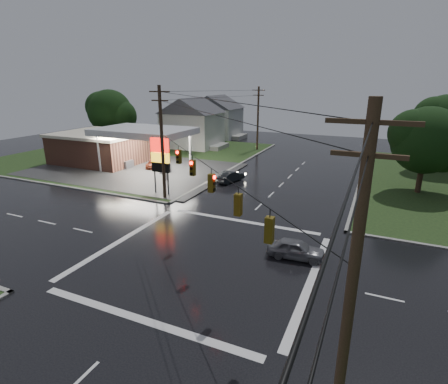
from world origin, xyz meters
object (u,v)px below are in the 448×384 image
at_px(car_north, 230,176).
at_px(car_crossing, 296,249).
at_px(house_near, 192,122).
at_px(tree_nw_behind, 111,112).
at_px(utility_pole_se, 351,292).
at_px(pylon_sign, 160,157).
at_px(utility_pole_nw, 162,142).
at_px(tree_ne_near, 428,141).
at_px(gas_station, 108,145).
at_px(house_far, 216,116).
at_px(tree_ne_far, 446,123).
at_px(car_pump, 156,162).
at_px(utility_pole_n, 258,118).

xyz_separation_m(car_north, car_crossing, (11.30, -15.23, 0.00)).
height_order(house_near, tree_nw_behind, tree_nw_behind).
distance_m(utility_pole_se, tree_nw_behind, 58.64).
height_order(pylon_sign, car_crossing, pylon_sign).
height_order(utility_pole_nw, car_north, utility_pole_nw).
bearing_deg(tree_ne_near, car_crossing, -113.94).
xyz_separation_m(gas_station, tree_nw_behind, (-8.17, 10.29, 3.63)).
height_order(utility_pole_nw, tree_ne_near, utility_pole_nw).
distance_m(pylon_sign, house_far, 39.21).
distance_m(gas_station, tree_ne_far, 45.29).
bearing_deg(tree_nw_behind, car_north, -23.66).
relative_size(house_near, tree_ne_far, 1.13).
height_order(house_far, car_pump, house_far).
bearing_deg(pylon_sign, tree_nw_behind, 140.13).
relative_size(utility_pole_se, tree_nw_behind, 1.10).
bearing_deg(tree_ne_near, pylon_sign, -154.99).
distance_m(utility_pole_n, tree_nw_behind, 25.63).
relative_size(utility_pole_nw, utility_pole_n, 1.05).
height_order(tree_nw_behind, car_crossing, tree_nw_behind).
relative_size(gas_station, house_near, 2.37).
distance_m(gas_station, pylon_sign, 17.81).
bearing_deg(car_north, utility_pole_nw, 81.31).
relative_size(utility_pole_n, house_far, 0.95).
relative_size(car_north, car_crossing, 1.03).
bearing_deg(car_pump, car_crossing, -54.05).
bearing_deg(utility_pole_se, car_crossing, 108.53).
bearing_deg(gas_station, car_pump, 5.73).
bearing_deg(tree_nw_behind, house_near, 24.98).
relative_size(tree_ne_far, car_north, 2.49).
bearing_deg(gas_station, house_near, 73.83).
bearing_deg(house_far, utility_pole_n, -38.77).
height_order(utility_pole_nw, car_crossing, utility_pole_nw).
distance_m(gas_station, house_far, 28.61).
bearing_deg(tree_ne_far, tree_ne_near, -104.07).
relative_size(utility_pole_se, car_pump, 2.32).
distance_m(gas_station, house_near, 17.07).
xyz_separation_m(house_near, car_north, (15.13, -18.28, -3.76)).
bearing_deg(utility_pole_nw, house_near, 113.37).
height_order(house_far, tree_ne_far, tree_ne_far).
distance_m(house_far, tree_ne_near, 44.50).
xyz_separation_m(utility_pole_nw, house_near, (-11.45, 26.50, -1.32)).
xyz_separation_m(gas_station, pylon_sign, (15.18, -9.20, 1.46)).
relative_size(utility_pole_nw, house_far, 1.00).
bearing_deg(car_pump, tree_ne_near, -13.99).
height_order(pylon_sign, house_far, house_far).
bearing_deg(tree_nw_behind, tree_ne_near, -9.47).
distance_m(tree_nw_behind, car_crossing, 48.31).
xyz_separation_m(house_far, tree_ne_far, (39.10, -14.01, 1.77)).
height_order(gas_station, house_far, house_far).
bearing_deg(gas_station, utility_pole_n, 48.53).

